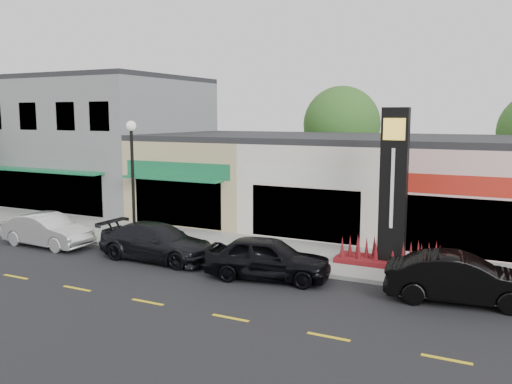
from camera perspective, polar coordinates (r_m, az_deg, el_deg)
ground at (r=18.71m, az=1.88°, el=-10.15°), size 120.00×120.00×0.00m
sidewalk at (r=22.55m, az=6.57°, el=-6.82°), size 52.00×4.30×0.15m
curb at (r=20.53m, az=4.38°, el=-8.29°), size 52.00×0.20×0.15m
building_grey_2story at (r=37.59m, az=-15.97°, el=5.16°), size 12.00×10.95×8.30m
shop_beige at (r=32.06m, az=-3.27°, el=1.88°), size 7.00×10.85×4.80m
shop_cream at (r=29.23m, az=8.72°, el=1.20°), size 7.00×10.01×4.80m
shop_pink_w at (r=27.89m, az=22.51°, el=0.34°), size 7.00×10.01×4.80m
tree_rear_west at (r=37.44m, az=8.99°, el=7.01°), size 5.20×5.20×7.83m
lamp_west_near at (r=24.32m, az=-12.87°, el=2.27°), size 0.44×0.44×5.47m
pylon_sign at (r=21.12m, az=14.19°, el=-1.93°), size 4.20×1.30×6.00m
car_white_van at (r=26.12m, az=-21.12°, el=-3.77°), size 1.65×4.50×1.47m
car_dark_sedan at (r=22.49m, az=-10.33°, el=-5.19°), size 2.14×5.14×1.48m
car_black_sedan at (r=19.58m, az=1.22°, el=-6.95°), size 2.59×4.80×1.55m
car_black_conv at (r=18.36m, az=20.80°, el=-8.54°), size 2.33×4.86×1.54m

